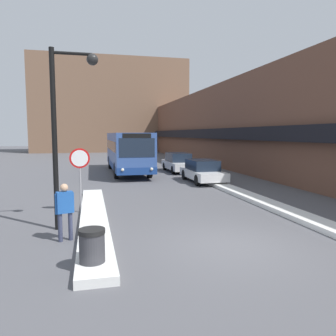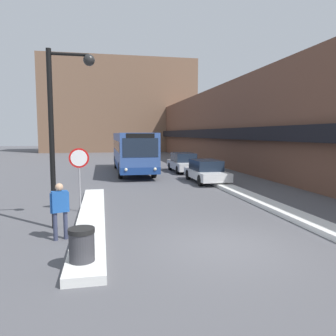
# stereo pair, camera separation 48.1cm
# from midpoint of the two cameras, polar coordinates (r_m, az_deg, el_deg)

# --- Properties ---
(ground_plane) EXTENTS (160.00, 160.00, 0.00)m
(ground_plane) POSITION_cam_midpoint_polar(r_m,az_deg,el_deg) (9.24, 11.35, -13.27)
(ground_plane) COLOR #515156
(building_row_right) EXTENTS (5.50, 60.00, 7.50)m
(building_row_right) POSITION_cam_midpoint_polar(r_m,az_deg,el_deg) (34.73, 11.35, 7.02)
(building_row_right) COLOR brown
(building_row_right) RESTS_ON ground_plane
(building_backdrop_far) EXTENTS (26.00, 8.00, 15.69)m
(building_backdrop_far) POSITION_cam_midpoint_polar(r_m,az_deg,el_deg) (58.72, -8.19, 10.59)
(building_backdrop_far) COLOR brown
(building_backdrop_far) RESTS_ON ground_plane
(snow_bank_left) EXTENTS (0.90, 10.53, 0.20)m
(snow_bank_left) POSITION_cam_midpoint_polar(r_m,az_deg,el_deg) (11.97, -12.02, -8.31)
(snow_bank_left) COLOR silver
(snow_bank_left) RESTS_ON ground_plane
(snow_bank_right) EXTENTS (0.90, 11.37, 0.18)m
(snow_bank_right) POSITION_cam_midpoint_polar(r_m,az_deg,el_deg) (15.21, 16.42, -5.42)
(snow_bank_right) COLOR silver
(snow_bank_right) RESTS_ON ground_plane
(city_bus) EXTENTS (2.57, 10.99, 3.10)m
(city_bus) POSITION_cam_midpoint_polar(r_m,az_deg,el_deg) (25.78, -5.67, 2.98)
(city_bus) COLOR #335193
(city_bus) RESTS_ON ground_plane
(parked_car_front) EXTENTS (1.81, 4.40, 1.40)m
(parked_car_front) POSITION_cam_midpoint_polar(r_m,az_deg,el_deg) (20.71, 7.31, -0.52)
(parked_car_front) COLOR silver
(parked_car_front) RESTS_ON ground_plane
(parked_car_back) EXTENTS (1.82, 4.67, 1.51)m
(parked_car_back) POSITION_cam_midpoint_polar(r_m,az_deg,el_deg) (26.26, 3.24, 0.97)
(parked_car_back) COLOR silver
(parked_car_back) RESTS_ON ground_plane
(stop_sign) EXTENTS (0.76, 0.08, 2.49)m
(stop_sign) POSITION_cam_midpoint_polar(r_m,az_deg,el_deg) (12.97, -14.19, 0.39)
(stop_sign) COLOR gray
(stop_sign) RESTS_ON ground_plane
(street_lamp) EXTENTS (1.46, 0.36, 5.63)m
(street_lamp) POSITION_cam_midpoint_polar(r_m,az_deg,el_deg) (10.82, -16.88, 8.43)
(street_lamp) COLOR black
(street_lamp) RESTS_ON ground_plane
(pedestrian) EXTENTS (0.51, 0.33, 1.64)m
(pedestrian) POSITION_cam_midpoint_polar(r_m,az_deg,el_deg) (9.78, -16.98, -6.34)
(pedestrian) COLOR #333851
(pedestrian) RESTS_ON ground_plane
(trash_bin) EXTENTS (0.59, 0.59, 0.95)m
(trash_bin) POSITION_cam_midpoint_polar(r_m,az_deg,el_deg) (7.67, -12.99, -13.58)
(trash_bin) COLOR #38383D
(trash_bin) RESTS_ON ground_plane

